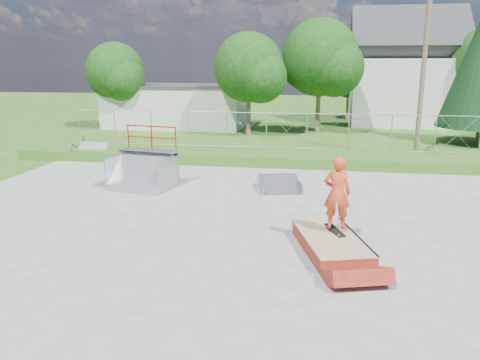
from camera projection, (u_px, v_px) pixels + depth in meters
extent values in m
plane|color=#325819|center=(227.00, 228.00, 13.55)|extent=(120.00, 120.00, 0.00)
cube|color=gray|center=(227.00, 228.00, 13.54)|extent=(20.00, 16.00, 0.04)
cube|color=#325819|center=(264.00, 157.00, 22.58)|extent=(24.00, 3.00, 0.50)
cube|color=maroon|center=(331.00, 245.00, 11.81)|extent=(2.06, 3.04, 0.39)
cube|color=#A3835D|center=(331.00, 237.00, 11.76)|extent=(2.09, 3.07, 0.03)
cube|color=black|center=(335.00, 231.00, 12.04)|extent=(0.57, 0.80, 0.13)
imported|color=#DB461F|center=(337.00, 196.00, 11.81)|extent=(0.69, 0.46, 1.87)
cube|color=silver|center=(178.00, 106.00, 35.51)|extent=(10.00, 6.00, 3.00)
cube|color=silver|center=(403.00, 92.00, 36.43)|extent=(8.00, 6.00, 5.00)
cube|color=#343539|center=(407.00, 47.00, 35.60)|extent=(8.40, 6.08, 6.08)
cylinder|color=brown|center=(423.00, 77.00, 22.89)|extent=(0.24, 0.24, 8.00)
cylinder|color=brown|center=(248.00, 117.00, 30.80)|extent=(0.30, 0.30, 2.45)
sphere|color=#10380F|center=(249.00, 67.00, 30.03)|extent=(4.48, 4.48, 4.48)
sphere|color=#10380F|center=(261.00, 77.00, 29.50)|extent=(3.36, 3.36, 3.36)
cylinder|color=brown|center=(318.00, 112.00, 31.97)|extent=(0.30, 0.30, 2.80)
sphere|color=#10380F|center=(320.00, 57.00, 31.09)|extent=(5.12, 5.12, 5.12)
sphere|color=#10380F|center=(334.00, 67.00, 30.48)|extent=(3.84, 3.84, 3.84)
cylinder|color=brown|center=(118.00, 113.00, 34.31)|extent=(0.30, 0.30, 2.27)
sphere|color=#10380F|center=(115.00, 71.00, 33.60)|extent=(4.16, 4.16, 4.16)
sphere|color=#10380F|center=(123.00, 79.00, 33.10)|extent=(3.12, 3.12, 3.12)
cylinder|color=brown|center=(478.00, 111.00, 34.01)|extent=(0.30, 0.30, 2.62)
cylinder|color=brown|center=(348.00, 108.00, 39.32)|extent=(0.30, 0.30, 2.10)
sphere|color=#10380F|center=(350.00, 74.00, 38.66)|extent=(3.84, 3.84, 3.84)
sphere|color=#10380F|center=(359.00, 81.00, 38.20)|extent=(2.88, 2.88, 2.88)
cylinder|color=brown|center=(479.00, 134.00, 27.80)|extent=(0.28, 0.28, 1.20)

